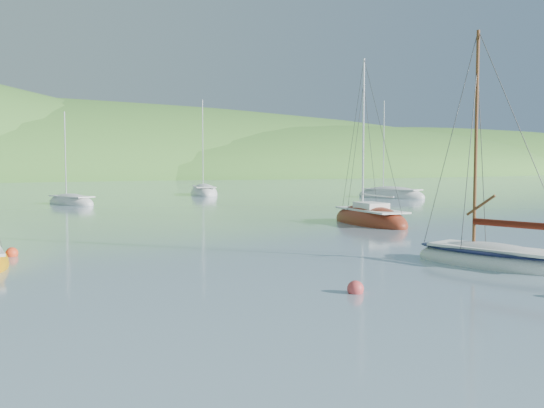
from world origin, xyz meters
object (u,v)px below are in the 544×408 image
daysailer_white (492,260)px  sloop_red (370,220)px  distant_sloop_b (204,193)px  distant_sloop_d (391,196)px  distant_sloop_a (71,203)px

daysailer_white → sloop_red: 15.11m
distant_sloop_b → distant_sloop_d: (15.38, -15.31, -0.01)m
sloop_red → distant_sloop_a: size_ratio=1.20×
distant_sloop_a → distant_sloop_d: 32.66m
distant_sloop_b → distant_sloop_d: size_ratio=1.07×
distant_sloop_a → distant_sloop_b: distant_sloop_b is taller
sloop_red → distant_sloop_d: 29.38m
distant_sloop_b → sloop_red: bearing=-80.1°
daysailer_white → sloop_red: sloop_red is taller
distant_sloop_b → distant_sloop_a: bearing=-132.3°
distant_sloop_d → distant_sloop_a: bearing=151.2°
sloop_red → distant_sloop_b: (4.23, 37.19, -0.01)m
daysailer_white → distant_sloop_b: distant_sloop_b is taller
distant_sloop_a → sloop_red: bearing=-85.8°
sloop_red → distant_sloop_d: bearing=55.7°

